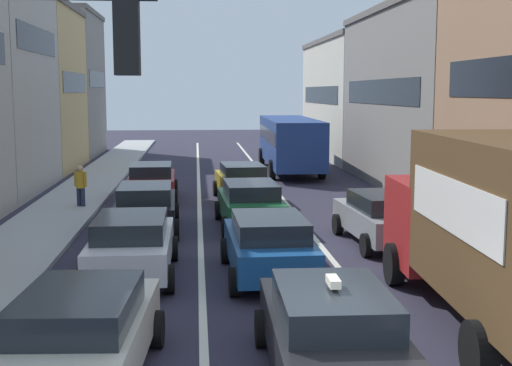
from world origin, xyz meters
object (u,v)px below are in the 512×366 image
at_px(taxi_centre_lane_front, 331,331).
at_px(sedan_right_lane_behind_truck, 383,217).
at_px(removalist_box_truck, 501,224).
at_px(coupe_centre_lane_fourth, 242,181).
at_px(pedestrian_mid_sidewalk, 81,185).
at_px(sedan_left_lane_front, 81,334).
at_px(hatchback_centre_lane_third, 250,203).
at_px(bus_mid_queue_primary, 290,140).
at_px(sedan_left_lane_third, 146,206).
at_px(sedan_centre_lane_second, 269,245).
at_px(wagon_left_lane_second, 132,244).
at_px(sedan_left_lane_fourth, 152,181).

relative_size(taxi_centre_lane_front, sedan_right_lane_behind_truck, 0.99).
distance_m(removalist_box_truck, coupe_centre_lane_fourth, 15.83).
height_order(coupe_centre_lane_fourth, pedestrian_mid_sidewalk, pedestrian_mid_sidewalk).
xyz_separation_m(taxi_centre_lane_front, sedan_right_lane_behind_truck, (3.32, 9.13, -0.00)).
distance_m(sedan_left_lane_front, hatchback_centre_lane_third, 12.19).
xyz_separation_m(taxi_centre_lane_front, bus_mid_queue_primary, (3.08, 27.09, 0.96)).
bearing_deg(taxi_centre_lane_front, sedan_left_lane_third, 18.32).
relative_size(sedan_centre_lane_second, pedestrian_mid_sidewalk, 2.62).
bearing_deg(sedan_left_lane_third, sedan_right_lane_behind_truck, -110.90).
bearing_deg(removalist_box_truck, bus_mid_queue_primary, 3.68).
relative_size(hatchback_centre_lane_third, pedestrian_mid_sidewalk, 2.63).
bearing_deg(sedan_centre_lane_second, pedestrian_mid_sidewalk, 29.61).
xyz_separation_m(removalist_box_truck, sedan_centre_lane_second, (-3.82, 3.85, -1.18)).
xyz_separation_m(sedan_left_lane_front, wagon_left_lane_second, (0.19, 6.02, 0.00)).
bearing_deg(pedestrian_mid_sidewalk, sedan_left_lane_front, -142.57).
distance_m(sedan_left_lane_fourth, sedan_right_lane_behind_truck, 11.19).
height_order(sedan_centre_lane_second, sedan_left_lane_third, same).
bearing_deg(hatchback_centre_lane_third, pedestrian_mid_sidewalk, 54.74).
height_order(sedan_centre_lane_second, bus_mid_queue_primary, bus_mid_queue_primary).
xyz_separation_m(coupe_centre_lane_fourth, bus_mid_queue_primary, (3.24, 9.70, 0.96)).
relative_size(sedan_centre_lane_second, sedan_left_lane_third, 1.00).
height_order(taxi_centre_lane_front, coupe_centre_lane_fourth, taxi_centre_lane_front).
distance_m(sedan_centre_lane_second, pedestrian_mid_sidewalk, 11.54).
bearing_deg(coupe_centre_lane_fourth, sedan_centre_lane_second, 175.59).
xyz_separation_m(taxi_centre_lane_front, sedan_left_lane_fourth, (-3.78, 17.78, -0.00)).
distance_m(sedan_centre_lane_second, sedan_right_lane_behind_truck, 4.87).
height_order(sedan_left_lane_front, wagon_left_lane_second, same).
relative_size(sedan_left_lane_third, pedestrian_mid_sidewalk, 2.62).
relative_size(sedan_right_lane_behind_truck, pedestrian_mid_sidewalk, 2.65).
height_order(removalist_box_truck, wagon_left_lane_second, removalist_box_truck).
distance_m(wagon_left_lane_second, hatchback_centre_lane_third, 6.54).
relative_size(removalist_box_truck, hatchback_centre_lane_third, 1.79).
relative_size(sedan_left_lane_front, sedan_centre_lane_second, 1.01).
bearing_deg(sedan_right_lane_behind_truck, wagon_left_lane_second, 109.77).
height_order(sedan_centre_lane_second, sedan_right_lane_behind_truck, same).
relative_size(sedan_left_lane_fourth, sedan_right_lane_behind_truck, 0.99).
bearing_deg(sedan_left_lane_third, coupe_centre_lane_fourth, -31.82).
distance_m(sedan_left_lane_front, sedan_right_lane_behind_truck, 11.35).
bearing_deg(hatchback_centre_lane_third, sedan_left_lane_fourth, 28.53).
distance_m(hatchback_centre_lane_third, coupe_centre_lane_fourth, 5.49).
xyz_separation_m(sedan_right_lane_behind_truck, pedestrian_mid_sidewalk, (-9.57, 6.65, 0.15)).
height_order(coupe_centre_lane_fourth, sedan_left_lane_fourth, same).
relative_size(taxi_centre_lane_front, hatchback_centre_lane_third, 0.99).
distance_m(wagon_left_lane_second, sedan_left_lane_third, 5.31).
height_order(sedan_left_lane_third, bus_mid_queue_primary, bus_mid_queue_primary).
height_order(removalist_box_truck, sedan_left_lane_front, removalist_box_truck).
relative_size(removalist_box_truck, sedan_left_lane_third, 1.79).
distance_m(sedan_left_lane_front, sedan_left_lane_third, 11.34).
xyz_separation_m(sedan_centre_lane_second, sedan_left_lane_fourth, (-3.47, 11.90, 0.00)).
distance_m(sedan_left_lane_third, sedan_left_lane_fourth, 6.25).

